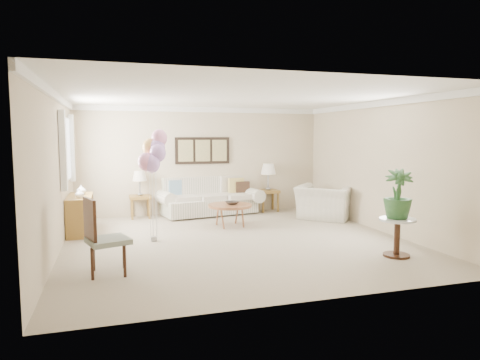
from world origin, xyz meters
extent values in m
plane|color=tan|center=(0.00, 0.00, 0.00)|extent=(6.00, 6.00, 0.00)
cube|color=beige|center=(0.00, 3.00, 1.30)|extent=(6.00, 0.04, 2.60)
cube|color=beige|center=(0.00, -3.00, 1.30)|extent=(6.00, 0.04, 2.60)
cube|color=beige|center=(-3.00, 0.00, 1.30)|extent=(0.04, 6.00, 2.60)
cube|color=beige|center=(3.00, 0.00, 1.30)|extent=(0.04, 6.00, 2.60)
cube|color=white|center=(0.00, 0.00, 2.59)|extent=(6.00, 6.00, 0.02)
cube|color=white|center=(0.00, 2.97, 2.54)|extent=(6.00, 0.06, 0.12)
cube|color=white|center=(-2.97, 0.00, 2.54)|extent=(0.06, 6.00, 0.12)
cube|color=white|center=(2.97, 0.00, 2.54)|extent=(0.06, 6.00, 0.12)
cube|color=white|center=(-2.98, 1.50, 1.65)|extent=(0.04, 1.40, 1.20)
cube|color=white|center=(-2.94, 0.65, 1.65)|extent=(0.10, 0.22, 1.40)
cube|color=white|center=(-2.94, 2.35, 1.65)|extent=(0.10, 0.22, 1.40)
cube|color=black|center=(0.00, 2.97, 1.55)|extent=(1.35, 0.04, 0.65)
cube|color=#8C8C59|center=(-0.42, 2.94, 1.55)|extent=(0.36, 0.02, 0.52)
cube|color=#8C8C59|center=(0.00, 2.94, 1.55)|extent=(0.36, 0.02, 0.52)
cube|color=#8C8C59|center=(0.42, 2.94, 1.55)|extent=(0.36, 0.02, 0.52)
cube|color=silver|center=(0.10, 2.70, 0.22)|extent=(2.36, 1.30, 0.36)
cube|color=silver|center=(0.10, 3.04, 0.63)|extent=(2.23, 0.63, 0.56)
cylinder|color=silver|center=(-0.96, 2.70, 0.46)|extent=(0.49, 0.96, 0.32)
cylinder|color=silver|center=(1.16, 2.70, 0.46)|extent=(0.49, 0.96, 0.32)
cube|color=silver|center=(-0.54, 2.65, 0.45)|extent=(0.73, 0.83, 0.12)
cube|color=silver|center=(0.10, 2.65, 0.45)|extent=(0.73, 0.83, 0.12)
cube|color=silver|center=(0.74, 2.65, 0.45)|extent=(0.73, 0.83, 0.12)
cube|color=#81ACC8|center=(-0.69, 2.82, 0.67)|extent=(0.38, 0.12, 0.38)
cube|color=tan|center=(0.81, 2.82, 0.67)|extent=(0.38, 0.12, 0.38)
cube|color=#362418|center=(0.96, 2.75, 0.61)|extent=(0.34, 0.10, 0.34)
cube|color=silver|center=(0.10, 2.70, 0.02)|extent=(2.02, 0.81, 0.04)
cube|color=olive|center=(-1.53, 2.76, 0.49)|extent=(0.49, 0.44, 0.07)
cube|color=olive|center=(-1.73, 2.59, 0.23)|extent=(0.04, 0.04, 0.46)
cube|color=olive|center=(-1.34, 2.59, 0.23)|extent=(0.04, 0.04, 0.46)
cube|color=olive|center=(-1.73, 2.94, 0.23)|extent=(0.04, 0.04, 0.46)
cube|color=olive|center=(-1.34, 2.94, 0.23)|extent=(0.04, 0.04, 0.46)
cube|color=olive|center=(1.65, 2.79, 0.51)|extent=(0.50, 0.45, 0.07)
cube|color=olive|center=(1.45, 2.60, 0.24)|extent=(0.05, 0.05, 0.47)
cube|color=olive|center=(1.85, 2.60, 0.24)|extent=(0.05, 0.05, 0.47)
cube|color=olive|center=(1.45, 2.97, 0.24)|extent=(0.05, 0.05, 0.47)
cube|color=olive|center=(1.85, 2.97, 0.24)|extent=(0.05, 0.05, 0.47)
cylinder|color=gray|center=(-1.53, 2.76, 0.56)|extent=(0.13, 0.13, 0.06)
cylinder|color=gray|center=(-1.53, 2.76, 0.73)|extent=(0.04, 0.04, 0.29)
cone|color=silver|center=(-1.53, 2.76, 0.99)|extent=(0.32, 0.32, 0.23)
cylinder|color=gray|center=(1.65, 2.79, 0.58)|extent=(0.16, 0.16, 0.07)
cylinder|color=gray|center=(1.65, 2.79, 0.78)|extent=(0.04, 0.04, 0.33)
cone|color=silver|center=(1.65, 2.79, 1.08)|extent=(0.38, 0.38, 0.27)
cylinder|color=#906036|center=(0.22, 1.26, 0.44)|extent=(0.93, 0.93, 0.05)
cylinder|color=#906036|center=(0.44, 1.48, 0.21)|extent=(0.04, 0.04, 0.42)
cylinder|color=#906036|center=(0.00, 1.48, 0.21)|extent=(0.04, 0.04, 0.42)
cylinder|color=#906036|center=(0.00, 1.04, 0.21)|extent=(0.04, 0.04, 0.42)
cylinder|color=#906036|center=(0.44, 1.04, 0.21)|extent=(0.04, 0.04, 0.42)
imported|color=#2B251F|center=(0.26, 1.23, 0.50)|extent=(0.32, 0.32, 0.07)
imported|color=silver|center=(2.54, 1.44, 0.38)|extent=(1.56, 1.55, 0.76)
cylinder|color=silver|center=(2.15, -1.70, 0.59)|extent=(0.56, 0.56, 0.04)
cylinder|color=#351B11|center=(2.15, -1.70, 0.29)|extent=(0.09, 0.09, 0.56)
cylinder|color=#351B11|center=(2.15, -1.70, 0.00)|extent=(0.41, 0.41, 0.01)
imported|color=#23542A|center=(2.14, -1.69, 1.00)|extent=(0.58, 0.58, 0.78)
cube|color=gray|center=(-2.22, -1.29, 0.47)|extent=(0.65, 0.65, 0.07)
cylinder|color=#351B11|center=(-2.42, -1.50, 0.22)|extent=(0.04, 0.04, 0.43)
cylinder|color=#351B11|center=(-2.01, -1.50, 0.22)|extent=(0.04, 0.04, 0.43)
cylinder|color=#351B11|center=(-2.42, -1.08, 0.22)|extent=(0.04, 0.04, 0.43)
cylinder|color=#351B11|center=(-2.01, -1.08, 0.22)|extent=(0.04, 0.04, 0.43)
cube|color=#351B11|center=(-2.45, -1.29, 0.78)|extent=(0.19, 0.49, 0.57)
cube|color=olive|center=(-2.76, 1.50, 0.37)|extent=(0.45, 1.20, 0.74)
cube|color=#351B11|center=(-2.75, 1.20, 0.37)|extent=(0.46, 0.02, 0.70)
cube|color=#351B11|center=(-2.75, 1.80, 0.37)|extent=(0.46, 0.02, 0.70)
imported|color=silver|center=(-2.74, 1.19, 0.83)|extent=(0.20, 0.20, 0.17)
imported|color=silver|center=(-2.74, 1.69, 0.84)|extent=(0.22, 0.22, 0.19)
cube|color=gray|center=(-1.45, 0.42, 0.04)|extent=(0.10, 0.10, 0.08)
ellipsoid|color=#F592C6|center=(-1.56, 0.36, 1.45)|extent=(0.29, 0.29, 0.33)
cylinder|color=silver|center=(-1.50, 0.39, 0.68)|extent=(0.01, 0.01, 1.20)
ellipsoid|color=#C68FE9|center=(-1.35, 0.37, 1.60)|extent=(0.29, 0.29, 0.33)
cylinder|color=silver|center=(-1.40, 0.39, 0.76)|extent=(0.01, 0.01, 1.36)
ellipsoid|color=#F6B85D|center=(-1.46, 0.56, 1.70)|extent=(0.29, 0.29, 0.33)
cylinder|color=silver|center=(-1.45, 0.49, 0.81)|extent=(0.01, 0.01, 1.45)
ellipsoid|color=#F592C6|center=(-1.30, 0.52, 1.86)|extent=(0.29, 0.29, 0.33)
cylinder|color=silver|center=(-1.38, 0.47, 0.89)|extent=(0.01, 0.01, 1.62)
ellipsoid|color=#C68FE9|center=(-1.46, 0.33, 1.42)|extent=(0.29, 0.29, 0.33)
cylinder|color=silver|center=(-1.45, 0.37, 0.67)|extent=(0.01, 0.01, 1.17)
ellipsoid|color=#C68FE9|center=(-1.35, 0.49, 1.69)|extent=(0.29, 0.29, 0.33)
cylinder|color=silver|center=(-1.40, 0.45, 0.81)|extent=(0.01, 0.01, 1.45)
camera|label=1|loc=(-2.14, -7.32, 1.90)|focal=32.00mm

